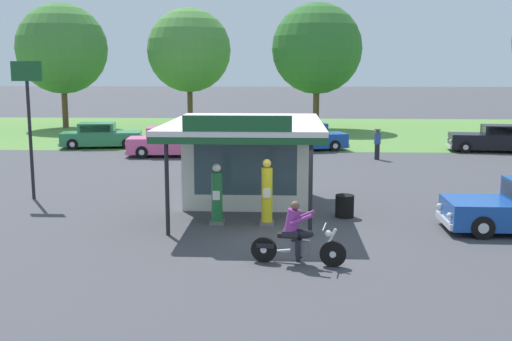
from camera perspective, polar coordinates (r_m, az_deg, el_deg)
The scene contains 17 objects.
ground_plane at distance 17.66m, azimuth 2.29°, elevation -6.07°, with size 300.00×300.00×0.00m, color #424247.
grass_verge_strip at distance 47.25m, azimuth 2.60°, elevation 3.69°, with size 120.00×24.00×0.01m, color #56843D.
service_station_kiosk at distance 21.48m, azimuth -0.78°, elevation 1.50°, with size 4.96×7.03×3.47m.
gas_pump_nearside at distance 18.79m, azimuth -3.66°, elevation -2.44°, with size 0.44×0.44×1.88m.
gas_pump_offside at distance 18.67m, azimuth 1.02°, elevation -2.27°, with size 0.44×0.44×2.03m.
motorcycle_with_rider at distance 14.99m, azimuth 3.79°, elevation -6.31°, with size 2.32×0.75×1.58m.
parked_car_second_row_spare at distance 38.28m, azimuth -14.24°, elevation 3.11°, with size 5.10×2.64×1.51m.
parked_car_back_row_centre_right at distance 37.85m, azimuth 21.21°, elevation 2.71°, with size 5.02×2.36×1.54m.
parked_car_back_row_centre_left at distance 35.91m, azimuth 4.34°, elevation 3.01°, with size 5.64×3.08×1.60m.
parked_car_back_row_right at distance 33.80m, azimuth -7.48°, elevation 2.57°, with size 5.64×2.26×1.59m.
bystander_standing_back_lot at distance 32.81m, azimuth 11.22°, elevation 2.51°, with size 0.36×0.36×1.62m.
bystander_admiring_sedan at distance 26.54m, azimuth -6.56°, elevation 0.87°, with size 0.34×0.34×1.53m.
tree_oak_far_right at distance 48.77m, azimuth 5.70°, elevation 11.21°, with size 7.03×7.03×9.80m.
tree_oak_centre at distance 52.38m, azimuth -17.65°, elevation 10.56°, with size 7.16×7.16×9.90m.
tree_oak_right at distance 51.38m, azimuth -6.15°, elevation 10.88°, with size 6.84×6.84×9.65m.
roadside_pole_sign at distance 23.53m, azimuth -20.40°, elevation 5.61°, with size 1.10×0.12×4.99m.
spare_tire_stack at distance 19.94m, azimuth 8.24°, elevation -3.29°, with size 0.60×0.60×0.72m.
Camera 1 is at (0.12, -17.01, 4.71)m, focal length 43.01 mm.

